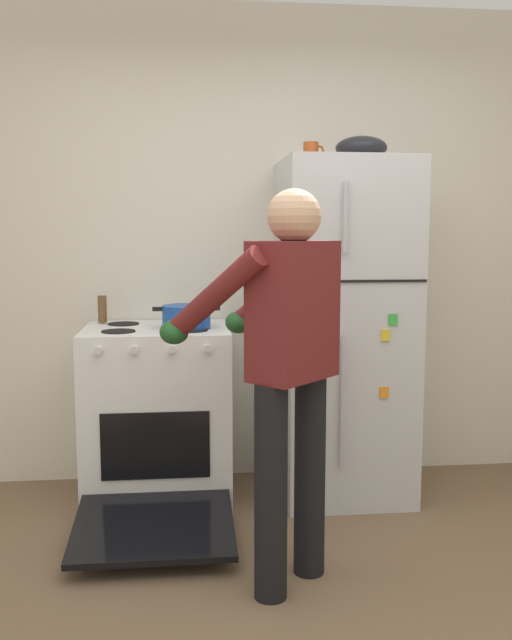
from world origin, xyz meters
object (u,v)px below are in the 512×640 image
stove_range (158,416)px  person_cook (283,352)px  refrigerator (343,330)px  mixing_bowl (361,148)px  pepper_mill (102,309)px  red_pot (186,316)px  coffee_mug (311,151)px

stove_range → person_cook: size_ratio=0.77×
refrigerator → stove_range: 1.10m
person_cook → mixing_bowl: 1.43m
pepper_mill → mixing_bowl: size_ratio=0.54×
refrigerator → pepper_mill: size_ratio=12.36×
person_cook → stove_range: bearing=119.9°
red_pot → pepper_mill: (-0.46, 0.25, 0.02)m
refrigerator → person_cook: 1.07m
refrigerator → mixing_bowl: size_ratio=6.68×
refrigerator → mixing_bowl: (0.08, 0.00, 0.97)m
red_pot → mixing_bowl: (0.93, 0.05, 0.88)m
red_pot → coffee_mug: coffee_mug is taller
mixing_bowl → refrigerator: bearing=-179.8°
coffee_mug → person_cook: bearing=-106.2°
person_cook → mixing_bowl: size_ratio=5.89×
stove_range → red_pot: size_ratio=3.53×
person_cook → red_pot: person_cook is taller
mixing_bowl → pepper_mill: bearing=171.8°
stove_range → coffee_mug: (0.83, 0.07, 1.40)m
red_pot → coffee_mug: (0.67, 0.10, 0.86)m
refrigerator → person_cook: size_ratio=1.13×
stove_range → mixing_bowl: mixing_bowl is taller
red_pot → coffee_mug: 1.10m
coffee_mug → pepper_mill: (-1.13, 0.15, -0.85)m
pepper_mill → red_pot: bearing=-28.5°
red_pot → stove_range: bearing=168.7°
stove_range → pepper_mill: size_ratio=8.43×
coffee_mug → mixing_bowl: size_ratio=0.41×
stove_range → person_cook: (0.54, -0.94, 0.50)m
pepper_mill → coffee_mug: bearing=-7.6°
person_cook → coffee_mug: 1.38m
stove_range → mixing_bowl: 1.79m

